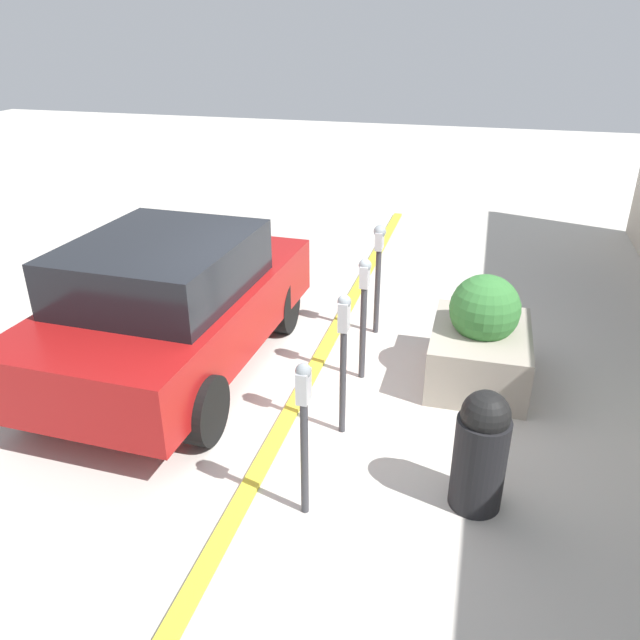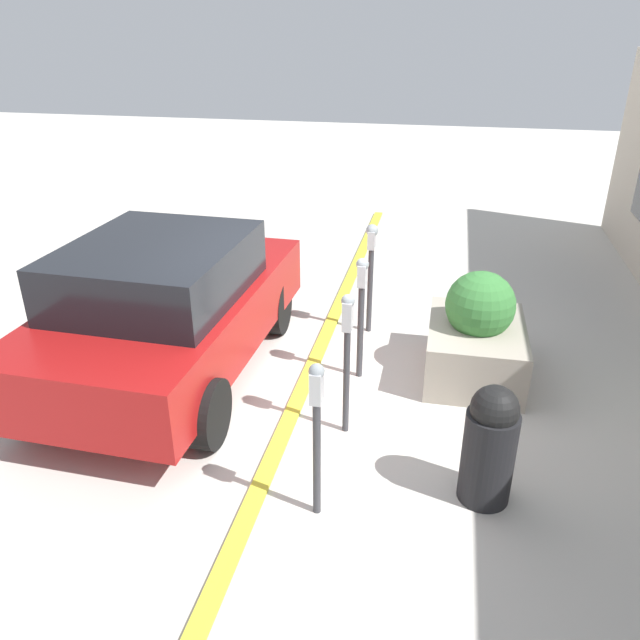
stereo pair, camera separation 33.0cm
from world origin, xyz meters
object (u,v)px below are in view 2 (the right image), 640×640
object	(u,v)px
parking_meter_second	(347,343)
parked_car_front	(167,307)
trash_bin	(490,444)
planter_box	(476,336)
parking_meter_middle	(361,301)
parking_meter_fourth	(371,259)
parking_meter_nearest	(317,418)

from	to	relation	value
parking_meter_second	parked_car_front	size ratio (longest dim) A/B	0.37
trash_bin	planter_box	bearing A→B (deg)	1.65
trash_bin	parking_meter_middle	bearing A→B (deg)	36.74
parking_meter_fourth	planter_box	distance (m)	1.69
parking_meter_middle	trash_bin	distance (m)	2.30
parking_meter_second	parking_meter_fourth	distance (m)	2.27
parking_meter_nearest	parked_car_front	bearing A→B (deg)	48.02
parking_meter_fourth	trash_bin	size ratio (longest dim) A/B	1.33
planter_box	parked_car_front	xyz separation A→B (m)	(-0.67, 3.43, 0.35)
parking_meter_fourth	trash_bin	distance (m)	3.34
parking_meter_fourth	trash_bin	xyz separation A→B (m)	(-2.99, -1.40, -0.45)
parking_meter_second	trash_bin	world-z (taller)	parking_meter_second
parking_meter_nearest	parking_meter_middle	xyz separation A→B (m)	(2.28, -0.02, 0.02)
parking_meter_second	parking_meter_middle	bearing A→B (deg)	1.13
trash_bin	parking_meter_nearest	bearing A→B (deg)	108.77
planter_box	trash_bin	size ratio (longest dim) A/B	1.32
parking_meter_middle	trash_bin	bearing A→B (deg)	-143.26
parking_meter_fourth	planter_box	world-z (taller)	parking_meter_fourth
planter_box	trash_bin	world-z (taller)	planter_box
parking_meter_second	parked_car_front	world-z (taller)	parked_car_front
parking_meter_nearest	parked_car_front	world-z (taller)	parked_car_front
parking_meter_second	parking_meter_nearest	bearing A→B (deg)	177.94
parking_meter_second	planter_box	distance (m)	1.95
parking_meter_middle	trash_bin	world-z (taller)	parking_meter_middle
parking_meter_second	parking_meter_fourth	xyz separation A→B (m)	(2.27, 0.07, 0.01)
parking_meter_nearest	parking_meter_middle	world-z (taller)	parking_meter_middle
trash_bin	parked_car_front	bearing A→B (deg)	67.61
parked_car_front	trash_bin	world-z (taller)	parked_car_front
parking_meter_fourth	parking_meter_second	bearing A→B (deg)	-178.22
parking_meter_middle	parked_car_front	world-z (taller)	parked_car_front
parking_meter_middle	planter_box	bearing A→B (deg)	-76.99
parked_car_front	planter_box	bearing A→B (deg)	-77.01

